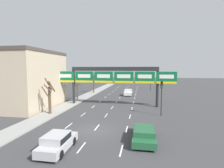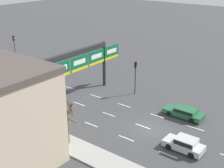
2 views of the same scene
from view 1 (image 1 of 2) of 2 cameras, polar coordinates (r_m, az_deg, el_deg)
name	(u,v)px [view 1 (image 1 of 2)]	position (r m, az deg, el deg)	size (l,w,h in m)	color
ground_plane	(95,131)	(19.03, -5.73, -14.88)	(220.00, 220.00, 0.00)	#3D3D3F
sidewalk_left	(26,126)	(22.42, -26.33, -12.08)	(2.80, 110.00, 0.15)	#999993
lane_dashes	(115,104)	(31.77, 0.83, -6.69)	(6.72, 67.00, 0.01)	white
sign_gantry	(114,75)	(30.24, 0.58, 2.86)	(20.83, 0.70, 6.78)	#232628
building_near	(28,79)	(32.31, -25.86, 1.43)	(8.53, 12.11, 9.41)	#C6B293
car_silver	(57,142)	(15.05, -17.44, -17.51)	(1.82, 4.03, 1.44)	#B7B7BC
car_white	(128,92)	(42.35, 5.35, -2.68)	(1.91, 4.01, 1.47)	silver
car_green	(144,133)	(16.57, 10.38, -15.55)	(1.99, 4.89, 1.23)	#235B38
traffic_light_near_gantry	(162,91)	(24.66, 15.88, -2.34)	(0.30, 0.35, 4.75)	black
traffic_light_mid_block	(151,79)	(51.97, 12.47, 1.52)	(0.30, 0.35, 4.72)	black
tree_bare_closest	(77,88)	(36.87, -11.32, -1.17)	(1.58, 1.48, 4.52)	brown
tree_bare_second	(49,97)	(25.95, -19.78, -3.96)	(1.75, 1.38, 5.08)	brown
tree_bare_third	(94,83)	(46.70, -6.01, 0.46)	(2.03, 2.01, 5.30)	brown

